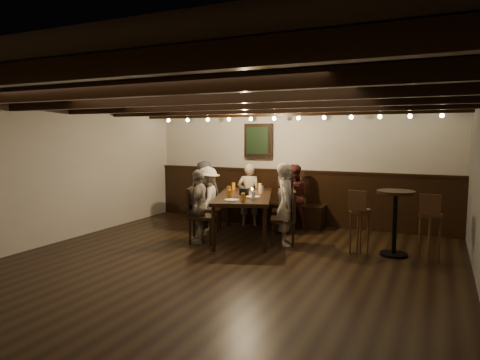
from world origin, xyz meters
The scene contains 27 objects.
room centered at (-0.29, 2.21, 1.07)m, with size 7.00×7.00×7.00m.
dining_table centered at (-0.43, 1.88, 0.72)m, with size 1.60×2.30×0.79m.
chair_left_near centered at (-1.26, 2.06, 0.27)m, with size 0.52×0.52×0.89m.
chair_left_far centered at (-0.96, 1.21, 0.29)m, with size 0.56×0.56×0.96m.
chair_right_near centered at (0.09, 2.54, 0.27)m, with size 0.51×0.51×0.88m.
chair_right_far centered at (0.39, 1.69, 0.28)m, with size 0.54×0.54×0.92m.
person_bench_left centered at (-1.58, 2.42, 0.67)m, with size 0.66×0.43×1.35m, color #2B2B2E.
person_bench_centre centered at (-0.79, 2.87, 0.65)m, with size 0.47×0.31×1.29m, color gray.
person_bench_right centered at (0.11, 3.03, 0.64)m, with size 0.62×0.49×1.28m, color #54231D.
person_left_near centered at (-1.29, 2.05, 0.63)m, with size 0.81×0.47×1.26m, color #ABA491.
person_left_far centered at (-0.99, 1.20, 0.64)m, with size 0.75×0.31×1.28m, color gray.
person_right_near centered at (0.12, 2.55, 0.59)m, with size 0.58×0.37×1.18m, color #2B2B2D.
person_right_far centered at (0.42, 1.70, 0.70)m, with size 0.51×0.33×1.40m, color #A49C8B.
pint_a centered at (-0.93, 2.44, 0.86)m, with size 0.07×0.07×0.14m, color #BF7219.
pint_b centered at (-0.42, 2.57, 0.86)m, with size 0.07×0.07×0.14m, color #BF7219.
pint_c centered at (-0.75, 1.87, 0.86)m, with size 0.07×0.07×0.14m, color #BF7219.
pint_d centered at (-0.22, 2.17, 0.86)m, with size 0.07×0.07×0.14m, color silver.
pint_e centered at (-0.49, 1.38, 0.86)m, with size 0.07×0.07×0.14m, color #BF7219.
pint_f centered at (-0.06, 1.43, 0.86)m, with size 0.07×0.07×0.14m, color silver.
pint_g centered at (-0.12, 1.14, 0.86)m, with size 0.07×0.07×0.14m, color #BF7219.
plate_near centered at (-0.34, 1.17, 0.80)m, with size 0.24×0.24×0.01m, color white.
plate_far centered at (-0.16, 1.65, 0.80)m, with size 0.24×0.24×0.01m, color white.
condiment_caddy centered at (-0.42, 1.83, 0.85)m, with size 0.15×0.10×0.12m, color black.
candle centered at (-0.42, 2.20, 0.81)m, with size 0.05×0.05×0.05m, color beige.
high_top_table centered at (2.16, 1.79, 0.67)m, with size 0.57×0.57×1.02m.
bar_stool_left centered at (1.66, 1.59, 0.38)m, with size 0.32×0.34×1.03m.
bar_stool_right centered at (2.66, 1.64, 0.38)m, with size 0.32×0.34×1.03m.
Camera 1 is at (2.76, -5.10, 1.86)m, focal length 32.00 mm.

